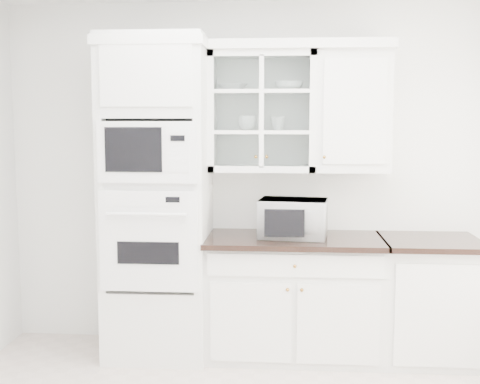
{
  "coord_description": "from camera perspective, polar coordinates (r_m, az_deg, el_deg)",
  "views": [
    {
      "loc": [
        0.2,
        -3.01,
        1.78
      ],
      "look_at": [
        -0.1,
        1.05,
        1.3
      ],
      "focal_mm": 45.0,
      "sensor_mm": 36.0,
      "label": 1
    }
  ],
  "objects": [
    {
      "name": "bowl_a",
      "position": [
        4.62,
        -0.71,
        9.9
      ],
      "size": [
        0.25,
        0.25,
        0.05
      ],
      "primitive_type": "imported",
      "rotation": [
        0.0,
        0.0,
        -0.21
      ],
      "color": "white",
      "rests_on": "upper_cabinet_glass"
    },
    {
      "name": "crown_molding",
      "position": [
        4.61,
        0.81,
        13.64
      ],
      "size": [
        2.14,
        0.38,
        0.07
      ],
      "primitive_type": "cube",
      "color": "white",
      "rests_on": "room_shell"
    },
    {
      "name": "countertop_microwave",
      "position": [
        4.5,
        5.08,
        -2.47
      ],
      "size": [
        0.54,
        0.47,
        0.29
      ],
      "primitive_type": "imported",
      "rotation": [
        0.0,
        0.0,
        3.01
      ],
      "color": "white",
      "rests_on": "base_cabinet_run"
    },
    {
      "name": "oven_column",
      "position": [
        4.57,
        -7.82,
        -0.64
      ],
      "size": [
        0.76,
        0.68,
        2.4
      ],
      "color": "white",
      "rests_on": "ground"
    },
    {
      "name": "extra_base_cabinet",
      "position": [
        4.77,
        17.39,
        -9.62
      ],
      "size": [
        0.72,
        0.67,
        0.92
      ],
      "color": "white",
      "rests_on": "ground"
    },
    {
      "name": "cup_a",
      "position": [
        4.59,
        0.73,
        6.55
      ],
      "size": [
        0.16,
        0.16,
        0.11
      ],
      "primitive_type": "imported",
      "rotation": [
        0.0,
        0.0,
        -0.17
      ],
      "color": "white",
      "rests_on": "upper_cabinet_glass"
    },
    {
      "name": "room_shell",
      "position": [
        3.45,
        0.9,
        6.71
      ],
      "size": [
        4.0,
        3.5,
        2.7
      ],
      "color": "white",
      "rests_on": "ground"
    },
    {
      "name": "upper_cabinet_glass",
      "position": [
        4.6,
        2.13,
        7.59
      ],
      "size": [
        0.8,
        0.33,
        0.9
      ],
      "color": "white",
      "rests_on": "room_shell"
    },
    {
      "name": "base_cabinet_run",
      "position": [
        4.65,
        5.12,
        -9.77
      ],
      "size": [
        1.32,
        0.67,
        0.92
      ],
      "color": "white",
      "rests_on": "ground"
    },
    {
      "name": "cup_b",
      "position": [
        4.6,
        3.61,
        6.5
      ],
      "size": [
        0.13,
        0.13,
        0.11
      ],
      "primitive_type": "imported",
      "rotation": [
        0.0,
        0.0,
        -0.2
      ],
      "color": "white",
      "rests_on": "upper_cabinet_glass"
    },
    {
      "name": "bowl_b",
      "position": [
        4.6,
        4.65,
        9.98
      ],
      "size": [
        0.22,
        0.22,
        0.07
      ],
      "primitive_type": "imported",
      "rotation": [
        0.0,
        0.0,
        -0.06
      ],
      "color": "white",
      "rests_on": "upper_cabinet_glass"
    },
    {
      "name": "upper_cabinet_solid",
      "position": [
        4.62,
        10.6,
        7.48
      ],
      "size": [
        0.55,
        0.33,
        0.9
      ],
      "primitive_type": "cube",
      "color": "white",
      "rests_on": "room_shell"
    }
  ]
}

